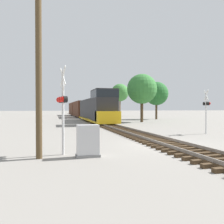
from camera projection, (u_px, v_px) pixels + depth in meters
ground_plane at (165, 144)px, 13.20m from camera, size 400.00×400.00×0.00m
rail_track_bed at (165, 142)px, 13.20m from camera, size 2.60×160.00×0.31m
freight_train at (83, 109)px, 49.37m from camera, size 2.92×50.28×4.69m
crossing_signal_near at (62, 103)px, 10.24m from camera, size 0.50×1.01×4.15m
crossing_signal_far at (206, 107)px, 18.67m from camera, size 0.55×1.01×3.78m
relay_cabinet at (88, 141)px, 9.81m from camera, size 1.07×0.57×1.45m
utility_pole at (39, 57)px, 9.43m from camera, size 1.80×0.27×8.52m
tree_far_right at (142, 89)px, 34.89m from camera, size 4.78×4.78×7.70m
tree_mid_background at (156, 94)px, 43.89m from camera, size 4.72×4.72×7.55m
tree_deep_background at (120, 93)px, 61.01m from camera, size 4.90×4.90×9.08m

